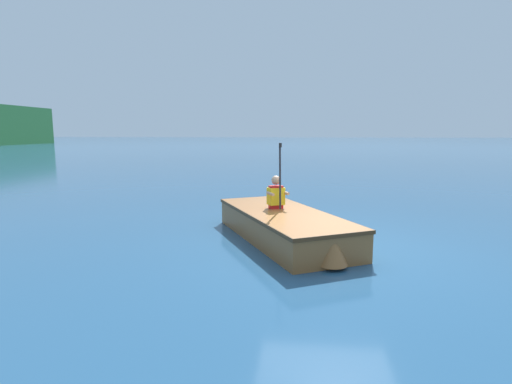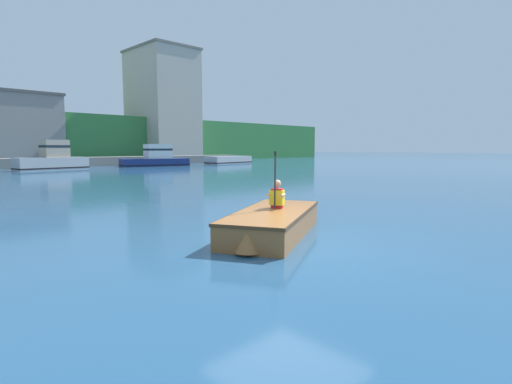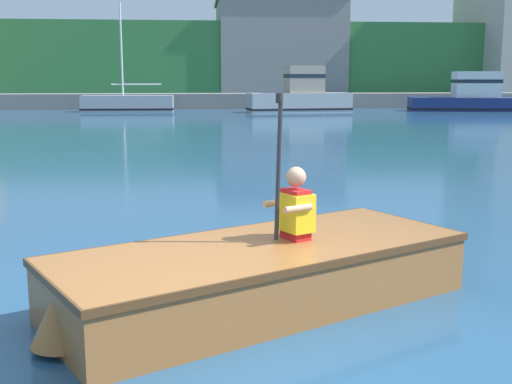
{
  "view_description": "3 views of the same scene",
  "coord_description": "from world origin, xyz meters",
  "px_view_note": "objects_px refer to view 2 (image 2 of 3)",
  "views": [
    {
      "loc": [
        -6.64,
        0.44,
        1.93
      ],
      "look_at": [
        0.42,
        1.3,
        0.86
      ],
      "focal_mm": 28.0,
      "sensor_mm": 36.0,
      "label": 1
    },
    {
      "loc": [
        -5.59,
        -4.79,
        1.81
      ],
      "look_at": [
        0.42,
        1.3,
        0.86
      ],
      "focal_mm": 28.0,
      "sensor_mm": 36.0,
      "label": 2
    },
    {
      "loc": [
        -0.11,
        -4.27,
        1.86
      ],
      "look_at": [
        0.42,
        1.3,
        0.86
      ],
      "focal_mm": 45.0,
      "sensor_mm": 36.0,
      "label": 3
    }
  ],
  "objects_px": {
    "moored_boat_dock_center_near": "(229,160)",
    "person_paddler": "(277,195)",
    "rowboat_foreground": "(272,222)",
    "moored_boat_dock_east_inner": "(53,159)",
    "moored_boat_dock_west_inner": "(156,158)"
  },
  "relations": [
    {
      "from": "moored_boat_dock_center_near",
      "to": "person_paddler",
      "type": "height_order",
      "value": "person_paddler"
    },
    {
      "from": "person_paddler",
      "to": "rowboat_foreground",
      "type": "bearing_deg",
      "value": -152.01
    },
    {
      "from": "moored_boat_dock_center_near",
      "to": "rowboat_foreground",
      "type": "xyz_separation_m",
      "value": [
        -24.68,
        -30.01,
        -0.11
      ]
    },
    {
      "from": "moored_boat_dock_east_inner",
      "to": "rowboat_foreground",
      "type": "height_order",
      "value": "moored_boat_dock_east_inner"
    },
    {
      "from": "moored_boat_dock_west_inner",
      "to": "rowboat_foreground",
      "type": "distance_m",
      "value": 33.69
    },
    {
      "from": "moored_boat_dock_center_near",
      "to": "person_paddler",
      "type": "bearing_deg",
      "value": -129.21
    },
    {
      "from": "moored_boat_dock_center_near",
      "to": "moored_boat_dock_east_inner",
      "type": "xyz_separation_m",
      "value": [
        -19.37,
        -0.19,
        0.47
      ]
    },
    {
      "from": "rowboat_foreground",
      "to": "person_paddler",
      "type": "xyz_separation_m",
      "value": [
        0.34,
        0.18,
        0.51
      ]
    },
    {
      "from": "moored_boat_dock_east_inner",
      "to": "rowboat_foreground",
      "type": "bearing_deg",
      "value": -100.08
    },
    {
      "from": "moored_boat_dock_east_inner",
      "to": "moored_boat_dock_center_near",
      "type": "bearing_deg",
      "value": 0.57
    },
    {
      "from": "moored_boat_dock_west_inner",
      "to": "moored_boat_dock_east_inner",
      "type": "relative_size",
      "value": 1.2
    },
    {
      "from": "moored_boat_dock_west_inner",
      "to": "moored_boat_dock_east_inner",
      "type": "bearing_deg",
      "value": -178.31
    },
    {
      "from": "moored_boat_dock_west_inner",
      "to": "person_paddler",
      "type": "height_order",
      "value": "moored_boat_dock_west_inner"
    },
    {
      "from": "moored_boat_dock_center_near",
      "to": "person_paddler",
      "type": "relative_size",
      "value": 5.37
    },
    {
      "from": "moored_boat_dock_center_near",
      "to": "moored_boat_dock_east_inner",
      "type": "distance_m",
      "value": 19.38
    }
  ]
}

